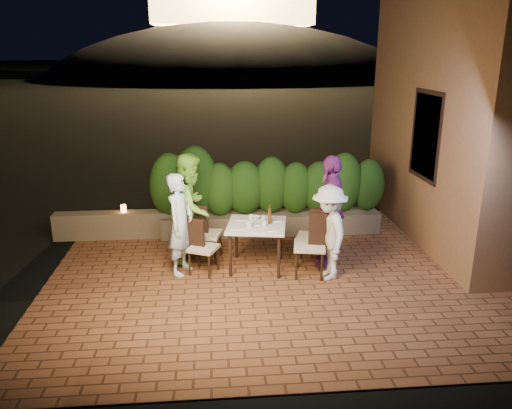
{
  "coord_description": "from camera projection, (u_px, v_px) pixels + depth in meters",
  "views": [
    {
      "loc": [
        -0.89,
        -6.81,
        3.4
      ],
      "look_at": [
        -0.23,
        0.79,
        1.05
      ],
      "focal_mm": 35.0,
      "sensor_mm": 36.0,
      "label": 1
    }
  ],
  "objects": [
    {
      "name": "plate_ne",
      "position": [
        271.0,
        229.0,
        7.75
      ],
      "size": [
        0.24,
        0.24,
        0.01
      ],
      "primitive_type": "cylinder",
      "color": "white",
      "rests_on": "dining_table"
    },
    {
      "name": "plate_se",
      "position": [
        276.0,
        219.0,
        8.18
      ],
      "size": [
        0.23,
        0.23,
        0.01
      ],
      "primitive_type": "cylinder",
      "color": "white",
      "rests_on": "dining_table"
    },
    {
      "name": "diner_white",
      "position": [
        329.0,
        233.0,
        7.63
      ],
      "size": [
        0.62,
        1.0,
        1.49
      ],
      "primitive_type": "imported",
      "rotation": [
        0.0,
        0.0,
        -1.5
      ],
      "color": "silver",
      "rests_on": "ground"
    },
    {
      "name": "building_wall",
      "position": [
        460.0,
        103.0,
        9.03
      ],
      "size": [
        1.6,
        5.0,
        5.0
      ],
      "primitive_type": "cube",
      "color": "#96603B",
      "rests_on": "ground"
    },
    {
      "name": "plate_front",
      "position": [
        260.0,
        231.0,
        7.67
      ],
      "size": [
        0.24,
        0.24,
        0.01
      ],
      "primitive_type": "cylinder",
      "color": "white",
      "rests_on": "dining_table"
    },
    {
      "name": "glass_nw",
      "position": [
        249.0,
        224.0,
        7.8
      ],
      "size": [
        0.07,
        0.07,
        0.12
      ],
      "primitive_type": "cylinder",
      "color": "silver",
      "rests_on": "dining_table"
    },
    {
      "name": "plate_nw",
      "position": [
        237.0,
        228.0,
        7.79
      ],
      "size": [
        0.2,
        0.2,
        0.01
      ],
      "primitive_type": "cylinder",
      "color": "white",
      "rests_on": "dining_table"
    },
    {
      "name": "parapet_lamp",
      "position": [
        124.0,
        209.0,
        9.36
      ],
      "size": [
        0.1,
        0.1,
        0.14
      ],
      "primitive_type": "cylinder",
      "color": "orange",
      "rests_on": "parapet"
    },
    {
      "name": "bowl",
      "position": [
        255.0,
        218.0,
        8.23
      ],
      "size": [
        0.23,
        0.23,
        0.04
      ],
      "primitive_type": "imported",
      "rotation": [
        0.0,
        0.0,
        -0.56
      ],
      "color": "white",
      "rests_on": "dining_table"
    },
    {
      "name": "chair_right_back",
      "position": [
        311.0,
        236.0,
        8.18
      ],
      "size": [
        0.58,
        0.58,
        0.98
      ],
      "primitive_type": null,
      "rotation": [
        0.0,
        0.0,
        2.79
      ],
      "color": "black",
      "rests_on": "ground"
    },
    {
      "name": "diner_purple",
      "position": [
        331.0,
        211.0,
        8.08
      ],
      "size": [
        0.7,
        1.16,
        1.84
      ],
      "primitive_type": "imported",
      "rotation": [
        0.0,
        0.0,
        -1.82
      ],
      "color": "#772773",
      "rests_on": "ground"
    },
    {
      "name": "glass_sw",
      "position": [
        251.0,
        217.0,
        8.14
      ],
      "size": [
        0.06,
        0.06,
        0.1
      ],
      "primitive_type": "cylinder",
      "color": "silver",
      "rests_on": "dining_table"
    },
    {
      "name": "chair_right_front",
      "position": [
        309.0,
        244.0,
        7.77
      ],
      "size": [
        0.55,
        0.55,
        1.03
      ],
      "primitive_type": null,
      "rotation": [
        0.0,
        0.0,
        2.96
      ],
      "color": "black",
      "rests_on": "ground"
    },
    {
      "name": "diner_green",
      "position": [
        191.0,
        207.0,
        8.29
      ],
      "size": [
        0.91,
        1.04,
        1.83
      ],
      "primitive_type": "imported",
      "rotation": [
        0.0,
        0.0,
        1.3
      ],
      "color": "#87D843",
      "rests_on": "ground"
    },
    {
      "name": "glass_se",
      "position": [
        264.0,
        218.0,
        8.09
      ],
      "size": [
        0.06,
        0.06,
        0.1
      ],
      "primitive_type": "cylinder",
      "color": "silver",
      "rests_on": "dining_table"
    },
    {
      "name": "window_frame",
      "position": [
        427.0,
        136.0,
        8.63
      ],
      "size": [
        0.06,
        1.15,
        1.55
      ],
      "primitive_type": "cube",
      "color": "black",
      "rests_on": "building_wall"
    },
    {
      "name": "chair_left_back",
      "position": [
        207.0,
        233.0,
        8.38
      ],
      "size": [
        0.54,
        0.54,
        0.95
      ],
      "primitive_type": null,
      "rotation": [
        0.0,
        0.0,
        -0.26
      ],
      "color": "black",
      "rests_on": "ground"
    },
    {
      "name": "terrace_floor",
      "position": [
        271.0,
        276.0,
        8.06
      ],
      "size": [
        7.0,
        6.0,
        0.15
      ],
      "primitive_type": "cube",
      "color": "brown",
      "rests_on": "ground"
    },
    {
      "name": "hedge",
      "position": [
        271.0,
        186.0,
        9.49
      ],
      "size": [
        4.0,
        0.7,
        1.1
      ],
      "primitive_type": null,
      "color": "#1C3E11",
      "rests_on": "planter"
    },
    {
      "name": "beer_bottle",
      "position": [
        270.0,
        214.0,
        7.97
      ],
      "size": [
        0.06,
        0.06,
        0.31
      ],
      "primitive_type": null,
      "color": "#4D290C",
      "rests_on": "dining_table"
    },
    {
      "name": "chair_left_front",
      "position": [
        203.0,
        247.0,
        7.87
      ],
      "size": [
        0.55,
        0.55,
        0.89
      ],
      "primitive_type": null,
      "rotation": [
        0.0,
        0.0,
        -0.43
      ],
      "color": "black",
      "rests_on": "ground"
    },
    {
      "name": "planter",
      "position": [
        271.0,
        223.0,
        9.71
      ],
      "size": [
        4.2,
        0.55,
        0.4
      ],
      "primitive_type": "cube",
      "color": "brown",
      "rests_on": "ground"
    },
    {
      "name": "glass_ne",
      "position": [
        264.0,
        224.0,
        7.84
      ],
      "size": [
        0.06,
        0.06,
        0.1
      ],
      "primitive_type": "cylinder",
      "color": "silver",
      "rests_on": "dining_table"
    },
    {
      "name": "parapet",
      "position": [
        114.0,
        225.0,
        9.44
      ],
      "size": [
        2.2,
        0.3,
        0.5
      ],
      "primitive_type": "cube",
      "color": "brown",
      "rests_on": "ground"
    },
    {
      "name": "dining_table",
      "position": [
        257.0,
        246.0,
        8.09
      ],
      "size": [
        1.06,
        1.06,
        0.75
      ],
      "primitive_type": null,
      "rotation": [
        0.0,
        0.0,
        -0.17
      ],
      "color": "white",
      "rests_on": "ground"
    },
    {
      "name": "diner_blue",
      "position": [
        180.0,
        224.0,
        7.78
      ],
      "size": [
        0.58,
        0.7,
        1.63
      ],
      "primitive_type": "imported",
      "rotation": [
        0.0,
        0.0,
        1.19
      ],
      "color": "silver",
      "rests_on": "ground"
    },
    {
      "name": "plate_sw",
      "position": [
        242.0,
        219.0,
        8.22
      ],
      "size": [
        0.22,
        0.22,
        0.01
      ],
      "primitive_type": "cylinder",
      "color": "white",
      "rests_on": "dining_table"
    },
    {
      "name": "window_pane",
      "position": [
        427.0,
        136.0,
        8.63
      ],
      "size": [
        0.08,
        1.0,
        1.4
      ],
      "primitive_type": "cube",
      "color": "black",
      "rests_on": "building_wall"
    },
    {
      "name": "ground",
      "position": [
        275.0,
        287.0,
        7.57
      ],
      "size": [
        400.0,
        400.0,
        0.0
      ],
      "primitive_type": "plane",
      "color": "black",
      "rests_on": "ground"
    },
    {
      "name": "plate_centre",
      "position": [
        257.0,
        223.0,
        8.01
      ],
      "size": [
        0.22,
        0.22,
        0.01
      ],
      "primitive_type": "cylinder",
      "color": "white",
      "rests_on": "dining_table"
    },
    {
      "name": "hill",
      "position": [
        234.0,
        109.0,
        66.02
      ],
      "size": [
        52.0,
        40.0,
        22.0
      ],
      "primitive_type": "ellipsoid",
      "color": "black",
      "rests_on": "ground"
    }
  ]
}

